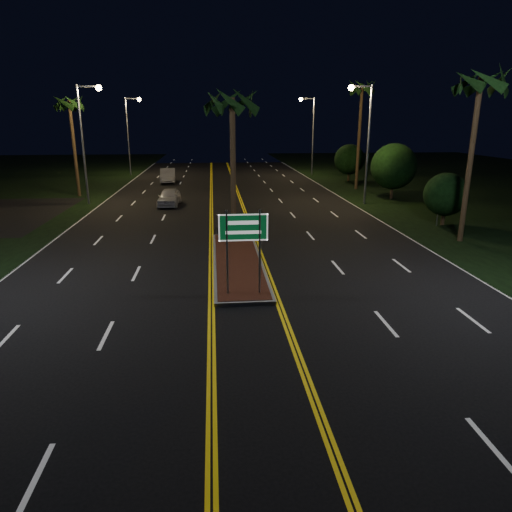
{
  "coord_description": "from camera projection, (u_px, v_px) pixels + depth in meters",
  "views": [
    {
      "loc": [
        -1.05,
        -13.28,
        6.42
      ],
      "look_at": [
        0.37,
        1.82,
        1.9
      ],
      "focal_mm": 32.0,
      "sensor_mm": 36.0,
      "label": 1
    }
  ],
  "objects": [
    {
      "name": "ground",
      "position": [
        250.0,
        329.0,
        14.6
      ],
      "size": [
        120.0,
        120.0,
        0.0
      ],
      "primitive_type": "plane",
      "color": "black",
      "rests_on": "ground"
    },
    {
      "name": "shrub_far",
      "position": [
        349.0,
        159.0,
        49.52
      ],
      "size": [
        3.24,
        3.24,
        3.96
      ],
      "color": "#382819",
      "rests_on": "ground"
    },
    {
      "name": "shrub_near",
      "position": [
        446.0,
        195.0,
        28.61
      ],
      "size": [
        2.7,
        2.7,
        3.3
      ],
      "color": "#382819",
      "rests_on": "ground"
    },
    {
      "name": "car_near",
      "position": [
        169.0,
        196.0,
        35.61
      ],
      "size": [
        2.23,
        4.71,
        1.54
      ],
      "primitive_type": "imported",
      "rotation": [
        0.0,
        0.0,
        -0.06
      ],
      "color": "#BCBDC3",
      "rests_on": "ground"
    },
    {
      "name": "streetlight_right_far",
      "position": [
        310.0,
        127.0,
        54.01
      ],
      "size": [
        1.91,
        0.44,
        9.0
      ],
      "color": "gray",
      "rests_on": "ground"
    },
    {
      "name": "car_far",
      "position": [
        168.0,
        174.0,
        48.91
      ],
      "size": [
        2.54,
        5.24,
        1.7
      ],
      "primitive_type": "imported",
      "rotation": [
        0.0,
        0.0,
        0.07
      ],
      "color": "#B8B9C3",
      "rests_on": "ground"
    },
    {
      "name": "streetlight_right_mid",
      "position": [
        364.0,
        131.0,
        34.93
      ],
      "size": [
        1.91,
        0.44,
        9.0
      ],
      "color": "gray",
      "rests_on": "ground"
    },
    {
      "name": "streetlight_left_mid",
      "position": [
        86.0,
        131.0,
        34.93
      ],
      "size": [
        1.91,
        0.44,
        9.0
      ],
      "color": "gray",
      "rests_on": "ground"
    },
    {
      "name": "palm_left_far",
      "position": [
        69.0,
        104.0,
        37.95
      ],
      "size": [
        2.4,
        2.4,
        8.8
      ],
      "color": "#382819",
      "rests_on": "ground"
    },
    {
      "name": "highway_sign",
      "position": [
        243.0,
        235.0,
        16.58
      ],
      "size": [
        1.8,
        0.08,
        3.2
      ],
      "color": "gray",
      "rests_on": "ground"
    },
    {
      "name": "palm_median",
      "position": [
        232.0,
        102.0,
        22.54
      ],
      "size": [
        2.4,
        2.4,
        8.3
      ],
      "color": "#382819",
      "rests_on": "ground"
    },
    {
      "name": "palm_right_far",
      "position": [
        362.0,
        89.0,
        41.76
      ],
      "size": [
        2.4,
        2.4,
        10.3
      ],
      "color": "#382819",
      "rests_on": "ground"
    },
    {
      "name": "shrub_mid",
      "position": [
        394.0,
        166.0,
        37.98
      ],
      "size": [
        3.78,
        3.78,
        4.62
      ],
      "color": "#382819",
      "rests_on": "ground"
    },
    {
      "name": "streetlight_left_far",
      "position": [
        131.0,
        127.0,
        54.01
      ],
      "size": [
        1.91,
        0.44,
        9.0
      ],
      "color": "gray",
      "rests_on": "ground"
    },
    {
      "name": "palm_right_near",
      "position": [
        481.0,
        83.0,
        22.92
      ],
      "size": [
        2.4,
        2.4,
        9.3
      ],
      "color": "#382819",
      "rests_on": "ground"
    },
    {
      "name": "median_island",
      "position": [
        238.0,
        262.0,
        21.26
      ],
      "size": [
        2.25,
        10.25,
        0.17
      ],
      "color": "gray",
      "rests_on": "ground"
    },
    {
      "name": "warning_sign",
      "position": [
        440.0,
        200.0,
        28.41
      ],
      "size": [
        1.07,
        0.09,
        2.56
      ],
      "rotation": [
        0.0,
        0.0,
        0.03
      ],
      "color": "gray",
      "rests_on": "ground"
    }
  ]
}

